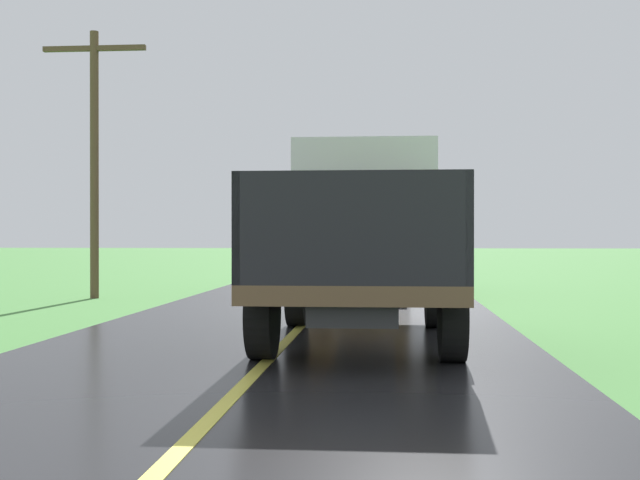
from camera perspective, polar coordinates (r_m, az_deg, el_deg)
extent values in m
cube|color=#2D2D30|center=(10.60, 2.93, -3.92)|extent=(0.90, 5.51, 0.24)
cube|color=brown|center=(10.59, 2.93, -2.84)|extent=(2.30, 5.80, 0.20)
cube|color=silver|center=(12.53, 3.23, 2.44)|extent=(2.10, 1.90, 1.90)
cube|color=black|center=(13.50, 3.35, 3.69)|extent=(1.79, 0.02, 0.76)
cube|color=#232328|center=(9.70, -3.82, 0.72)|extent=(0.08, 3.85, 1.10)
cube|color=#232328|center=(9.62, 9.36, 0.72)|extent=(0.08, 3.85, 1.10)
cube|color=#232328|center=(7.72, 2.23, 0.84)|extent=(2.30, 0.08, 1.10)
cube|color=#232328|center=(11.48, 3.09, 0.64)|extent=(2.30, 0.08, 1.10)
cylinder|color=black|center=(12.48, -1.62, -3.75)|extent=(0.28, 1.00, 1.00)
cylinder|color=black|center=(12.42, 8.07, -3.78)|extent=(0.28, 1.00, 1.00)
cylinder|color=black|center=(9.12, -4.04, -5.23)|extent=(0.28, 1.00, 1.00)
cylinder|color=black|center=(9.04, 9.29, -5.28)|extent=(0.28, 1.00, 1.00)
ellipsoid|color=#7DA933|center=(8.20, 2.77, 2.90)|extent=(0.56, 0.64, 0.49)
ellipsoid|color=#87C02E|center=(10.58, 3.88, 0.53)|extent=(0.49, 0.62, 0.41)
ellipsoid|color=#84BB2F|center=(9.79, 4.85, 0.39)|extent=(0.55, 0.54, 0.41)
ellipsoid|color=#84AA2E|center=(8.11, 7.75, -1.90)|extent=(0.47, 0.58, 0.43)
ellipsoid|color=#84AE26|center=(8.90, 1.18, 0.64)|extent=(0.57, 0.54, 0.45)
ellipsoid|color=#6EB635|center=(9.02, 7.17, 0.49)|extent=(0.54, 0.57, 0.41)
ellipsoid|color=#7BAB26|center=(8.36, 4.14, 0.63)|extent=(0.54, 0.60, 0.49)
ellipsoid|color=#81B535|center=(9.98, 6.24, 2.17)|extent=(0.40, 0.39, 0.40)
ellipsoid|color=#7CB82C|center=(10.10, 4.59, 0.21)|extent=(0.47, 0.48, 0.46)
ellipsoid|color=#7AB735|center=(10.99, 3.57, -1.22)|extent=(0.56, 0.73, 0.48)
ellipsoid|color=#7BB226|center=(10.66, 2.12, 2.33)|extent=(0.49, 0.59, 0.49)
ellipsoid|color=#6EC039|center=(8.45, 1.47, -1.98)|extent=(0.40, 0.50, 0.39)
ellipsoid|color=#71AE28|center=(8.32, 7.53, -1.53)|extent=(0.44, 0.45, 0.45)
ellipsoid|color=#82A827|center=(11.03, 1.22, -1.41)|extent=(0.49, 0.51, 0.40)
cube|color=#2D2D30|center=(20.69, 2.92, -1.89)|extent=(0.90, 5.51, 0.24)
cube|color=brown|center=(20.68, 2.92, -1.34)|extent=(2.30, 5.80, 0.20)
cube|color=#197A4C|center=(22.63, 3.09, 1.46)|extent=(2.10, 1.90, 1.90)
cube|color=black|center=(23.59, 3.16, 2.22)|extent=(1.79, 0.02, 0.76)
cube|color=brown|center=(19.77, -0.39, 0.48)|extent=(0.08, 3.85, 1.10)
cube|color=brown|center=(19.69, 6.06, 0.47)|extent=(0.08, 3.85, 1.10)
cube|color=brown|center=(17.82, 2.61, 0.50)|extent=(2.30, 0.08, 1.10)
cube|color=brown|center=(21.58, 3.00, 0.46)|extent=(2.30, 0.08, 1.10)
cylinder|color=black|center=(22.54, 0.41, -1.97)|extent=(0.28, 1.00, 1.00)
cylinder|color=black|center=(22.48, 5.75, -1.98)|extent=(0.28, 1.00, 1.00)
cylinder|color=black|center=(19.17, -0.38, -2.36)|extent=(0.28, 1.00, 1.00)
cylinder|color=black|center=(19.09, 5.91, -2.37)|extent=(0.28, 1.00, 1.00)
ellipsoid|color=#7CB537|center=(20.72, 4.44, -0.47)|extent=(0.42, 0.40, 0.51)
ellipsoid|color=#87BE21|center=(19.81, 4.16, 1.15)|extent=(0.43, 0.53, 0.49)
ellipsoid|color=#80C124|center=(20.03, 1.41, -0.63)|extent=(0.41, 0.44, 0.41)
ellipsoid|color=#71BD39|center=(18.37, 4.15, 1.43)|extent=(0.58, 0.67, 0.47)
ellipsoid|color=#7CB931|center=(19.62, 3.97, 1.23)|extent=(0.45, 0.50, 0.44)
ellipsoid|color=#83B234|center=(21.09, 4.57, 0.31)|extent=(0.52, 0.63, 0.49)
ellipsoid|color=#6FBD2A|center=(19.15, 1.90, -0.62)|extent=(0.49, 0.62, 0.41)
ellipsoid|color=#85C131|center=(19.59, 1.76, 1.24)|extent=(0.52, 0.63, 0.50)
ellipsoid|color=#82C022|center=(18.59, 3.03, -0.53)|extent=(0.56, 0.62, 0.38)
ellipsoid|color=#86AE22|center=(20.36, 3.75, 0.36)|extent=(0.46, 0.56, 0.42)
cylinder|color=brown|center=(19.81, -15.58, 5.11)|extent=(0.20, 0.20, 6.27)
cube|color=brown|center=(20.22, -15.59, 12.85)|extent=(2.46, 0.12, 0.12)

